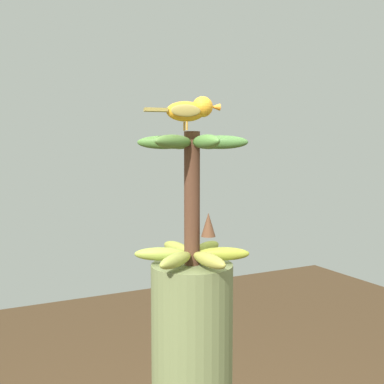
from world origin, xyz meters
TOP-DOWN VIEW (x-y plane):
  - banana_bunch at (-0.00, 0.00)m, footprint 0.28×0.29m
  - perched_bird at (0.02, 0.04)m, footprint 0.18×0.07m

SIDE VIEW (x-z plane):
  - banana_bunch at x=0.00m, z-range 1.33..1.67m
  - perched_bird at x=0.02m, z-range 1.68..1.76m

